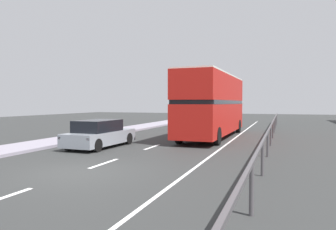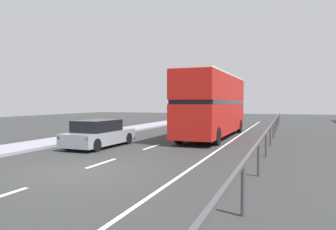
{
  "view_description": "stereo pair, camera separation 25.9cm",
  "coord_description": "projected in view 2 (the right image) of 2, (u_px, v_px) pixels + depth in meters",
  "views": [
    {
      "loc": [
        6.42,
        -9.19,
        2.33
      ],
      "look_at": [
        -0.31,
        9.71,
        1.56
      ],
      "focal_mm": 34.45,
      "sensor_mm": 36.0,
      "label": 1
    },
    {
      "loc": [
        6.66,
        -9.1,
        2.33
      ],
      "look_at": [
        -0.31,
        9.71,
        1.56
      ],
      "focal_mm": 34.45,
      "sensor_mm": 36.0,
      "label": 2
    }
  ],
  "objects": [
    {
      "name": "ground_plane",
      "position": [
        77.0,
        173.0,
        10.93
      ],
      "size": [
        73.37,
        120.0,
        0.1
      ],
      "primitive_type": "cube",
      "color": "#2E2F2F"
    },
    {
      "name": "lane_paint_markings",
      "position": [
        204.0,
        143.0,
        18.53
      ],
      "size": [
        3.64,
        46.0,
        0.01
      ],
      "color": "silver",
      "rests_on": "ground"
    },
    {
      "name": "bridge_side_railing",
      "position": [
        271.0,
        129.0,
        17.3
      ],
      "size": [
        0.1,
        42.0,
        1.13
      ],
      "color": "#484448",
      "rests_on": "ground"
    },
    {
      "name": "double_decker_bus_red",
      "position": [
        214.0,
        104.0,
        21.52
      ],
      "size": [
        2.62,
        10.98,
        4.2
      ],
      "rotation": [
        0.0,
        0.0,
        -0.02
      ],
      "color": "#B21812",
      "rests_on": "ground"
    },
    {
      "name": "hatchback_car_near",
      "position": [
        99.0,
        134.0,
        16.87
      ],
      "size": [
        1.96,
        4.53,
        1.43
      ],
      "rotation": [
        0.0,
        0.0,
        -0.03
      ],
      "color": "gray",
      "rests_on": "ground"
    },
    {
      "name": "sedan_car_ahead",
      "position": [
        207.0,
        118.0,
        33.99
      ],
      "size": [
        1.89,
        4.54,
        1.45
      ],
      "rotation": [
        0.0,
        0.0,
        -0.04
      ],
      "color": "black",
      "rests_on": "ground"
    }
  ]
}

